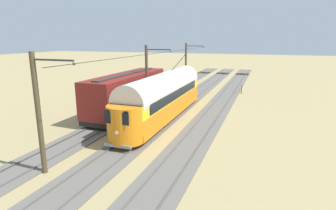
{
  "coord_description": "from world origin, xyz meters",
  "views": [
    {
      "loc": [
        -8.71,
        28.11,
        7.31
      ],
      "look_at": [
        -0.79,
        5.99,
        1.62
      ],
      "focal_mm": 29.39,
      "sensor_mm": 36.0,
      "label": 1
    }
  ],
  "objects_px": {
    "vintage_streetcar": "(164,95)",
    "coach_adjacent": "(128,92)",
    "catenary_pole_mid_near": "(147,78)",
    "catenary_pole_foreground": "(186,65)",
    "catenary_pole_mid_far": "(39,112)",
    "switch_stand": "(241,89)"
  },
  "relations": [
    {
      "from": "vintage_streetcar",
      "to": "coach_adjacent",
      "type": "bearing_deg",
      "value": -8.55
    },
    {
      "from": "vintage_streetcar",
      "to": "catenary_pole_mid_near",
      "type": "xyz_separation_m",
      "value": [
        2.47,
        -1.84,
        1.24
      ]
    },
    {
      "from": "vintage_streetcar",
      "to": "catenary_pole_foreground",
      "type": "height_order",
      "value": "catenary_pole_foreground"
    },
    {
      "from": "coach_adjacent",
      "to": "catenary_pole_mid_near",
      "type": "xyz_separation_m",
      "value": [
        -1.58,
        -1.24,
        1.33
      ]
    },
    {
      "from": "catenary_pole_mid_near",
      "to": "catenary_pole_foreground",
      "type": "bearing_deg",
      "value": -90.0
    },
    {
      "from": "coach_adjacent",
      "to": "vintage_streetcar",
      "type": "bearing_deg",
      "value": 171.45
    },
    {
      "from": "catenary_pole_mid_far",
      "to": "vintage_streetcar",
      "type": "bearing_deg",
      "value": -101.35
    },
    {
      "from": "catenary_pole_foreground",
      "to": "switch_stand",
      "type": "xyz_separation_m",
      "value": [
        -8.19,
        1.2,
        -2.8
      ]
    },
    {
      "from": "catenary_pole_foreground",
      "to": "catenary_pole_mid_near",
      "type": "distance_m",
      "value": 14.14
    },
    {
      "from": "switch_stand",
      "to": "coach_adjacent",
      "type": "bearing_deg",
      "value": 55.45
    },
    {
      "from": "catenary_pole_mid_far",
      "to": "switch_stand",
      "type": "relative_size",
      "value": 5.41
    },
    {
      "from": "vintage_streetcar",
      "to": "coach_adjacent",
      "type": "height_order",
      "value": "vintage_streetcar"
    },
    {
      "from": "coach_adjacent",
      "to": "catenary_pole_mid_near",
      "type": "distance_m",
      "value": 2.41
    },
    {
      "from": "catenary_pole_mid_near",
      "to": "catenary_pole_mid_far",
      "type": "relative_size",
      "value": 1.0
    },
    {
      "from": "catenary_pole_mid_far",
      "to": "catenary_pole_foreground",
      "type": "bearing_deg",
      "value": -90.0
    },
    {
      "from": "catenary_pole_mid_far",
      "to": "switch_stand",
      "type": "bearing_deg",
      "value": -106.82
    },
    {
      "from": "vintage_streetcar",
      "to": "catenary_pole_foreground",
      "type": "distance_m",
      "value": 16.22
    },
    {
      "from": "vintage_streetcar",
      "to": "catenary_pole_mid_far",
      "type": "bearing_deg",
      "value": 78.65
    },
    {
      "from": "coach_adjacent",
      "to": "catenary_pole_mid_far",
      "type": "height_order",
      "value": "catenary_pole_mid_far"
    },
    {
      "from": "catenary_pole_foreground",
      "to": "coach_adjacent",
      "type": "bearing_deg",
      "value": 84.15
    },
    {
      "from": "switch_stand",
      "to": "catenary_pole_mid_near",
      "type": "bearing_deg",
      "value": 57.68
    },
    {
      "from": "switch_stand",
      "to": "vintage_streetcar",
      "type": "bearing_deg",
      "value": 68.86
    }
  ]
}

